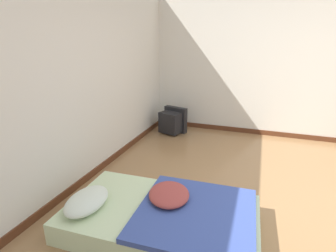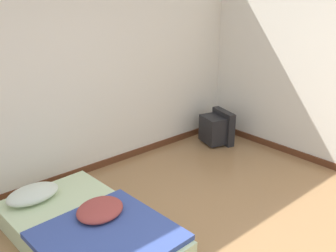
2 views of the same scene
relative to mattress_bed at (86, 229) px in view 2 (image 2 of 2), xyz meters
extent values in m
cube|color=silver|center=(0.44, 1.26, 1.16)|extent=(7.76, 0.06, 2.60)
cube|color=#562D19|center=(0.44, 1.22, -0.09)|extent=(7.76, 0.02, 0.09)
cube|color=beige|center=(0.00, 0.00, -0.03)|extent=(1.10, 1.82, 0.22)
ellipsoid|color=silver|center=(-0.20, 0.67, 0.15)|extent=(0.53, 0.36, 0.14)
cube|color=#384C93|center=(0.02, -0.33, 0.10)|extent=(1.09, 1.08, 0.05)
ellipsoid|color=#993D38|center=(0.13, -0.03, 0.17)|extent=(0.57, 0.52, 0.11)
cube|color=black|center=(2.57, 0.80, 0.09)|extent=(0.35, 0.44, 0.39)
cube|color=black|center=(2.74, 0.75, 0.11)|extent=(0.24, 0.48, 0.49)
cube|color=#283342|center=(2.80, 0.74, 0.12)|extent=(0.11, 0.37, 0.35)
camera|label=1|loc=(-1.94, -0.77, 1.59)|focal=28.00mm
camera|label=2|loc=(-1.32, -2.63, 2.07)|focal=40.00mm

